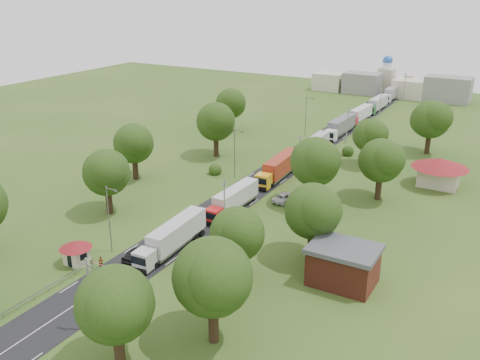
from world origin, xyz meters
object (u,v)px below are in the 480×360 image
Objects in this scene: truck_0 at (173,237)px; car_lane_mid at (158,240)px; boom_barrier at (109,268)px; guard_booth at (76,249)px; car_lane_front at (136,254)px; info_sign at (324,145)px; pedestrian_near at (101,263)px.

truck_0 is 3.55× the size of car_lane_mid.
guard_booth is (-5.84, -0.00, 1.27)m from boom_barrier.
car_lane_mid is at bearing -94.02° from car_lane_front.
car_lane_front is at bearing 38.89° from guard_booth.
info_sign reaches higher than car_lane_mid.
car_lane_mid is (0.36, 9.87, -0.20)m from boom_barrier.
guard_booth reaches higher than car_lane_mid.
info_sign is at bearing 78.32° from guard_booth.
boom_barrier is at bearing 85.59° from car_lane_mid.
truck_0 reaches higher than boom_barrier.
guard_booth reaches higher than pedestrian_near.
pedestrian_near is (3.95, 0.50, -1.27)m from guard_booth.
guard_booth is 0.30× the size of truck_0.
car_lane_front is at bearing 87.66° from car_lane_mid.
info_sign is 0.98× the size of car_lane_mid.
boom_barrier is 9.88m from car_lane_mid.
info_sign reaches higher than pedestrian_near.
info_sign is 50.57m from truck_0.
car_lane_front is (6.20, 5.00, -1.34)m from guard_booth.
boom_barrier is 1.96m from pedestrian_near.
truck_0 is at bearing 32.97° from pedestrian_near.
truck_0 is 5.62m from car_lane_front.
boom_barrier is at bearing -109.47° from truck_0.
truck_0 reaches higher than car_lane_mid.
guard_booth is at bearing 160.41° from pedestrian_near.
truck_0 is 3.09× the size of car_lane_front.
car_lane_mid is at bearing -97.05° from info_sign.
guard_booth is at bearing -101.68° from info_sign.
boom_barrier is at bearing 0.01° from guard_booth.
truck_0 is (3.37, 9.54, 1.29)m from boom_barrier.
info_sign is (12.40, 60.00, 0.84)m from guard_booth.
boom_barrier is 5.14× the size of pedestrian_near.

